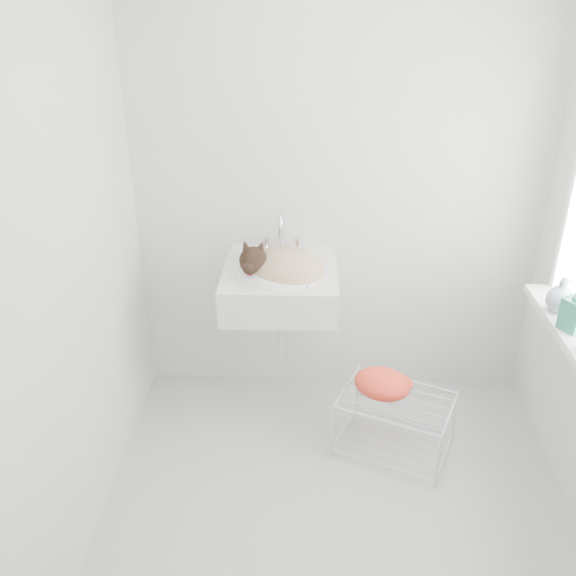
{
  "coord_description": "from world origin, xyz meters",
  "views": [
    {
      "loc": [
        -0.16,
        -2.21,
        2.26
      ],
      "look_at": [
        -0.25,
        0.5,
        0.88
      ],
      "focal_mm": 39.34,
      "sensor_mm": 36.0,
      "label": 1
    }
  ],
  "objects_px": {
    "cat": "(282,267)",
    "wire_rack": "(394,426)",
    "sink": "(280,272)",
    "bottle_c": "(558,310)",
    "bottle_b": "(571,329)"
  },
  "relations": [
    {
      "from": "sink",
      "to": "bottle_c",
      "type": "distance_m",
      "value": 1.35
    },
    {
      "from": "bottle_b",
      "to": "bottle_c",
      "type": "bearing_deg",
      "value": 90.0
    },
    {
      "from": "sink",
      "to": "cat",
      "type": "distance_m",
      "value": 0.05
    },
    {
      "from": "cat",
      "to": "sink",
      "type": "bearing_deg",
      "value": 133.22
    },
    {
      "from": "wire_rack",
      "to": "bottle_b",
      "type": "bearing_deg",
      "value": -14.45
    },
    {
      "from": "bottle_c",
      "to": "bottle_b",
      "type": "bearing_deg",
      "value": -90.0
    },
    {
      "from": "cat",
      "to": "bottle_b",
      "type": "xyz_separation_m",
      "value": [
        1.29,
        -0.52,
        -0.04
      ]
    },
    {
      "from": "sink",
      "to": "bottle_c",
      "type": "relative_size",
      "value": 3.58
    },
    {
      "from": "sink",
      "to": "cat",
      "type": "relative_size",
      "value": 1.35
    },
    {
      "from": "sink",
      "to": "cat",
      "type": "xyz_separation_m",
      "value": [
        0.01,
        -0.02,
        0.04
      ]
    },
    {
      "from": "sink",
      "to": "wire_rack",
      "type": "bearing_deg",
      "value": -30.6
    },
    {
      "from": "cat",
      "to": "wire_rack",
      "type": "distance_m",
      "value": 1.01
    },
    {
      "from": "wire_rack",
      "to": "bottle_b",
      "type": "height_order",
      "value": "bottle_b"
    },
    {
      "from": "wire_rack",
      "to": "bottle_b",
      "type": "distance_m",
      "value": 1.01
    },
    {
      "from": "sink",
      "to": "bottle_b",
      "type": "distance_m",
      "value": 1.41
    }
  ]
}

